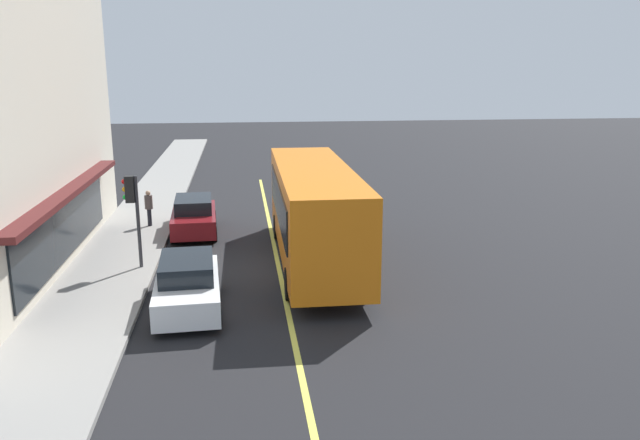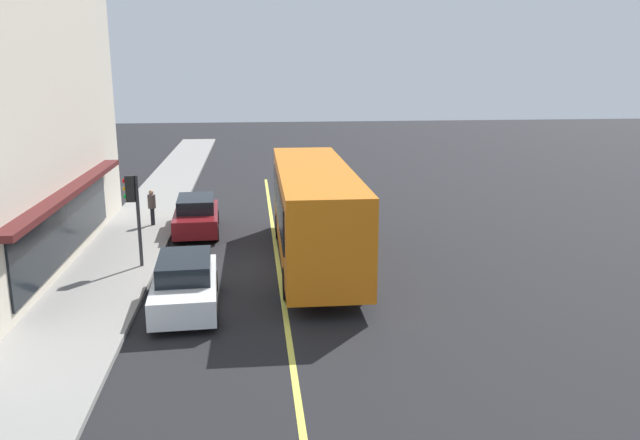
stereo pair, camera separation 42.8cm
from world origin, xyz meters
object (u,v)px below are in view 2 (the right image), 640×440
at_px(car_white, 185,284).
at_px(traffic_light, 133,199).
at_px(bus, 314,209).
at_px(car_maroon, 196,216).
at_px(pedestrian_waiting, 152,204).

bearing_deg(car_white, traffic_light, 28.27).
xyz_separation_m(bus, car_maroon, (4.81, 4.56, -1.24)).
height_order(car_white, pedestrian_waiting, pedestrian_waiting).
relative_size(traffic_light, car_maroon, 0.73).
distance_m(traffic_light, pedestrian_waiting, 6.08).
bearing_deg(traffic_light, car_maroon, -18.57).
bearing_deg(pedestrian_waiting, car_white, -166.36).
distance_m(bus, car_white, 5.88).
height_order(traffic_light, car_white, traffic_light).
distance_m(car_maroon, pedestrian_waiting, 2.22).
relative_size(car_white, pedestrian_waiting, 2.80).
relative_size(bus, car_white, 2.54).
distance_m(bus, car_maroon, 6.75).
distance_m(car_maroon, car_white, 8.76).
bearing_deg(car_maroon, car_white, -177.55).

